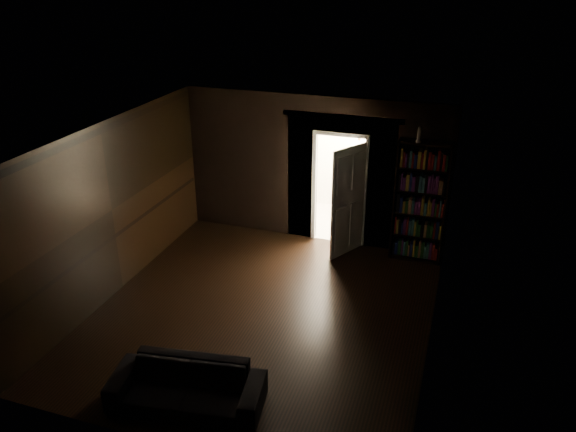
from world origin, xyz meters
name	(u,v)px	position (x,y,z in m)	size (l,w,h in m)	color
ground	(263,314)	(0.00, 0.00, 0.00)	(5.50, 5.50, 0.00)	black
room_walls	(284,188)	(-0.01, 1.07, 1.68)	(5.02, 5.61, 2.84)	black
kitchen_alcove	(352,164)	(0.50, 3.87, 1.21)	(2.20, 1.80, 2.60)	beige
sofa	(186,381)	(-0.18, -2.10, 0.36)	(1.86, 0.80, 0.71)	black
bookshelf	(420,202)	(2.00, 2.55, 1.10)	(0.90, 0.32, 2.20)	black
refrigerator	(370,181)	(0.86, 4.03, 0.82)	(0.74, 0.68, 1.65)	white
door	(348,202)	(0.77, 2.36, 1.02)	(0.85, 0.05, 2.05)	silver
figurine	(419,134)	(1.87, 2.48, 2.34)	(0.09, 0.09, 0.27)	silver
bottles	(369,135)	(0.77, 4.06, 1.77)	(0.61, 0.08, 0.25)	black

